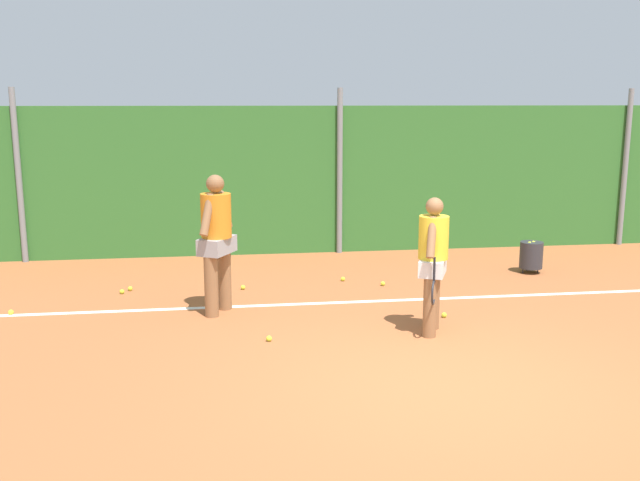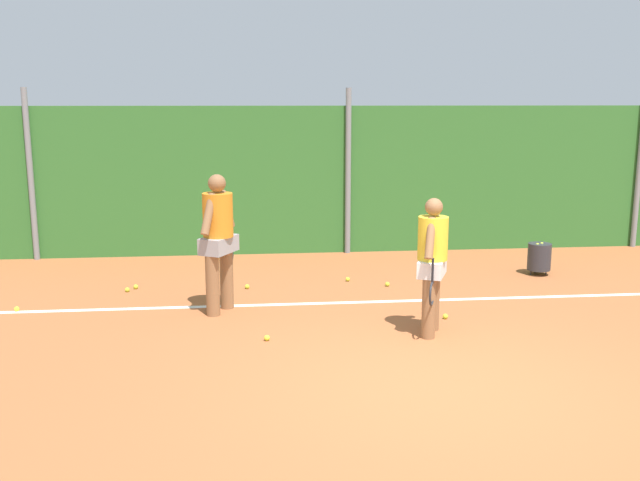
{
  "view_description": "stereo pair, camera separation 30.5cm",
  "coord_description": "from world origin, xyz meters",
  "px_view_note": "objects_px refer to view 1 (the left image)",
  "views": [
    {
      "loc": [
        -2.06,
        -6.17,
        2.7
      ],
      "look_at": [
        -0.91,
        2.14,
        1.03
      ],
      "focal_mm": 39.62,
      "sensor_mm": 36.0,
      "label": 1
    },
    {
      "loc": [
        -1.76,
        -6.21,
        2.7
      ],
      "look_at": [
        -0.91,
        2.14,
        1.03
      ],
      "focal_mm": 39.62,
      "sensor_mm": 36.0,
      "label": 2
    }
  ],
  "objects_px": {
    "player_midcourt": "(217,237)",
    "tennis_ball_9": "(343,279)",
    "tennis_ball_10": "(130,289)",
    "tennis_ball_0": "(11,312)",
    "tennis_ball_7": "(383,284)",
    "tennis_ball_1": "(122,292)",
    "ball_hopper": "(531,255)",
    "tennis_ball_5": "(269,339)",
    "tennis_ball_4": "(243,287)",
    "tennis_ball_8": "(444,315)",
    "player_foreground_near": "(433,258)"
  },
  "relations": [
    {
      "from": "player_midcourt",
      "to": "tennis_ball_9",
      "type": "xyz_separation_m",
      "value": [
        1.87,
        1.38,
        -0.97
      ]
    },
    {
      "from": "tennis_ball_9",
      "to": "tennis_ball_10",
      "type": "xyz_separation_m",
      "value": [
        -3.14,
        -0.13,
        0.0
      ]
    },
    {
      "from": "tennis_ball_0",
      "to": "tennis_ball_7",
      "type": "xyz_separation_m",
      "value": [
        5.05,
        0.75,
        0.0
      ]
    },
    {
      "from": "tennis_ball_9",
      "to": "tennis_ball_10",
      "type": "relative_size",
      "value": 1.0
    },
    {
      "from": "tennis_ball_1",
      "to": "tennis_ball_10",
      "type": "height_order",
      "value": "same"
    },
    {
      "from": "ball_hopper",
      "to": "tennis_ball_5",
      "type": "distance_m",
      "value": 5.13
    },
    {
      "from": "player_midcourt",
      "to": "ball_hopper",
      "type": "xyz_separation_m",
      "value": [
        4.92,
        1.49,
        -0.71
      ]
    },
    {
      "from": "tennis_ball_4",
      "to": "tennis_ball_7",
      "type": "distance_m",
      "value": 2.07
    },
    {
      "from": "tennis_ball_7",
      "to": "tennis_ball_8",
      "type": "relative_size",
      "value": 1.0
    },
    {
      "from": "tennis_ball_0",
      "to": "tennis_ball_7",
      "type": "distance_m",
      "value": 5.11
    },
    {
      "from": "tennis_ball_4",
      "to": "tennis_ball_0",
      "type": "bearing_deg",
      "value": -164.55
    },
    {
      "from": "player_midcourt",
      "to": "tennis_ball_8",
      "type": "relative_size",
      "value": 27.14
    },
    {
      "from": "player_foreground_near",
      "to": "player_midcourt",
      "type": "height_order",
      "value": "player_midcourt"
    },
    {
      "from": "player_midcourt",
      "to": "tennis_ball_4",
      "type": "height_order",
      "value": "player_midcourt"
    },
    {
      "from": "ball_hopper",
      "to": "tennis_ball_0",
      "type": "relative_size",
      "value": 7.78
    },
    {
      "from": "tennis_ball_0",
      "to": "tennis_ball_8",
      "type": "xyz_separation_m",
      "value": [
        5.47,
        -0.88,
        0.0
      ]
    },
    {
      "from": "tennis_ball_1",
      "to": "tennis_ball_10",
      "type": "xyz_separation_m",
      "value": [
        0.1,
        0.15,
        0.0
      ]
    },
    {
      "from": "ball_hopper",
      "to": "player_foreground_near",
      "type": "bearing_deg",
      "value": -132.61
    },
    {
      "from": "tennis_ball_0",
      "to": "tennis_ball_5",
      "type": "xyz_separation_m",
      "value": [
        3.21,
        -1.48,
        0.0
      ]
    },
    {
      "from": "tennis_ball_4",
      "to": "tennis_ball_9",
      "type": "distance_m",
      "value": 1.55
    },
    {
      "from": "tennis_ball_8",
      "to": "tennis_ball_0",
      "type": "bearing_deg",
      "value": 170.85
    },
    {
      "from": "ball_hopper",
      "to": "tennis_ball_1",
      "type": "height_order",
      "value": "ball_hopper"
    },
    {
      "from": "tennis_ball_10",
      "to": "tennis_ball_1",
      "type": "bearing_deg",
      "value": -121.68
    },
    {
      "from": "tennis_ball_9",
      "to": "tennis_ball_10",
      "type": "height_order",
      "value": "same"
    },
    {
      "from": "tennis_ball_8",
      "to": "player_midcourt",
      "type": "bearing_deg",
      "value": 167.75
    },
    {
      "from": "ball_hopper",
      "to": "tennis_ball_1",
      "type": "xyz_separation_m",
      "value": [
        -6.29,
        -0.39,
        -0.26
      ]
    },
    {
      "from": "ball_hopper",
      "to": "tennis_ball_0",
      "type": "xyz_separation_m",
      "value": [
        -7.57,
        -1.22,
        -0.26
      ]
    },
    {
      "from": "player_midcourt",
      "to": "player_foreground_near",
      "type": "bearing_deg",
      "value": -86.15
    },
    {
      "from": "tennis_ball_5",
      "to": "tennis_ball_10",
      "type": "distance_m",
      "value": 3.07
    },
    {
      "from": "tennis_ball_1",
      "to": "tennis_ball_5",
      "type": "distance_m",
      "value": 3.01
    },
    {
      "from": "tennis_ball_0",
      "to": "tennis_ball_8",
      "type": "relative_size",
      "value": 1.0
    },
    {
      "from": "player_midcourt",
      "to": "tennis_ball_0",
      "type": "relative_size",
      "value": 27.14
    },
    {
      "from": "tennis_ball_1",
      "to": "tennis_ball_5",
      "type": "xyz_separation_m",
      "value": [
        1.94,
        -2.3,
        0.0
      ]
    },
    {
      "from": "player_foreground_near",
      "to": "tennis_ball_8",
      "type": "height_order",
      "value": "player_foreground_near"
    },
    {
      "from": "tennis_ball_5",
      "to": "tennis_ball_8",
      "type": "xyz_separation_m",
      "value": [
        2.26,
        0.6,
        0.0
      ]
    },
    {
      "from": "tennis_ball_0",
      "to": "tennis_ball_9",
      "type": "relative_size",
      "value": 1.0
    },
    {
      "from": "tennis_ball_10",
      "to": "tennis_ball_8",
      "type": "bearing_deg",
      "value": -24.43
    },
    {
      "from": "tennis_ball_0",
      "to": "player_midcourt",
      "type": "bearing_deg",
      "value": -5.78
    },
    {
      "from": "player_foreground_near",
      "to": "tennis_ball_9",
      "type": "height_order",
      "value": "player_foreground_near"
    },
    {
      "from": "tennis_ball_5",
      "to": "tennis_ball_10",
      "type": "height_order",
      "value": "same"
    },
    {
      "from": "tennis_ball_10",
      "to": "tennis_ball_0",
      "type": "bearing_deg",
      "value": -144.47
    },
    {
      "from": "player_midcourt",
      "to": "tennis_ball_1",
      "type": "relative_size",
      "value": 27.14
    },
    {
      "from": "tennis_ball_10",
      "to": "tennis_ball_7",
      "type": "bearing_deg",
      "value": -3.51
    },
    {
      "from": "tennis_ball_4",
      "to": "tennis_ball_5",
      "type": "distance_m",
      "value": 2.32
    },
    {
      "from": "tennis_ball_7",
      "to": "ball_hopper",
      "type": "bearing_deg",
      "value": 10.5
    },
    {
      "from": "player_midcourt",
      "to": "tennis_ball_5",
      "type": "relative_size",
      "value": 27.14
    },
    {
      "from": "tennis_ball_8",
      "to": "tennis_ball_10",
      "type": "xyz_separation_m",
      "value": [
        -4.1,
        1.86,
        0.0
      ]
    },
    {
      "from": "player_midcourt",
      "to": "ball_hopper",
      "type": "height_order",
      "value": "player_midcourt"
    },
    {
      "from": "ball_hopper",
      "to": "tennis_ball_5",
      "type": "relative_size",
      "value": 7.78
    },
    {
      "from": "tennis_ball_1",
      "to": "tennis_ball_8",
      "type": "relative_size",
      "value": 1.0
    }
  ]
}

